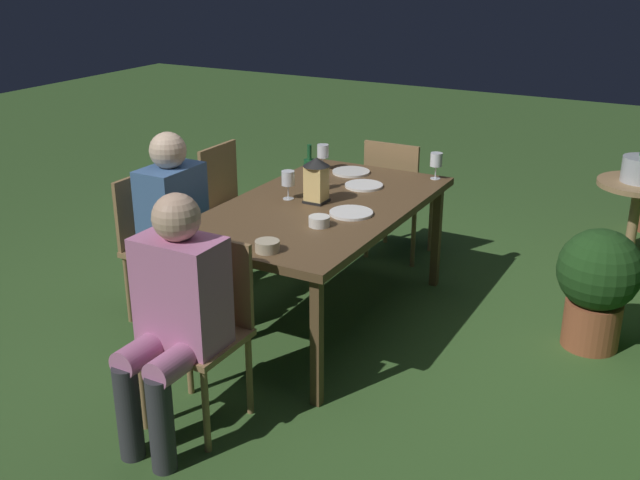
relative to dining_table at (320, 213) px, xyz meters
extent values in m
plane|color=#385B28|center=(0.00, 0.00, -0.68)|extent=(16.00, 16.00, 0.00)
cube|color=brown|center=(0.00, 0.00, 0.03)|extent=(1.75, 0.99, 0.04)
cube|color=brown|center=(-0.81, -0.43, -0.34)|extent=(0.05, 0.05, 0.69)
cube|color=brown|center=(0.81, -0.43, -0.34)|extent=(0.05, 0.05, 0.69)
cube|color=brown|center=(-0.81, 0.43, -0.34)|extent=(0.05, 0.05, 0.69)
cube|color=brown|center=(0.81, 0.43, -0.34)|extent=(0.05, 0.05, 0.69)
cube|color=#937047|center=(-1.20, 0.00, -0.25)|extent=(0.40, 0.42, 0.03)
cube|color=#937047|center=(-1.01, 0.00, -0.02)|extent=(0.03, 0.40, 0.42)
cylinder|color=#937047|center=(-1.37, -0.18, -0.47)|extent=(0.03, 0.03, 0.42)
cylinder|color=#937047|center=(-1.37, 0.18, -0.47)|extent=(0.03, 0.03, 0.42)
cylinder|color=#937047|center=(-1.03, -0.18, -0.47)|extent=(0.03, 0.03, 0.42)
cylinder|color=#937047|center=(-1.03, 0.18, -0.47)|extent=(0.03, 0.03, 0.42)
cube|color=#937047|center=(0.39, -0.82, -0.25)|extent=(0.42, 0.40, 0.03)
cube|color=#937047|center=(0.39, -1.00, -0.02)|extent=(0.40, 0.02, 0.42)
cylinder|color=#937047|center=(0.21, -0.65, -0.47)|extent=(0.03, 0.03, 0.42)
cylinder|color=#937047|center=(0.57, -0.65, -0.47)|extent=(0.03, 0.03, 0.42)
cylinder|color=#937047|center=(0.21, -0.99, -0.47)|extent=(0.03, 0.03, 0.42)
cylinder|color=#937047|center=(0.57, -0.99, -0.47)|extent=(0.03, 0.03, 0.42)
cube|color=#426699|center=(0.39, -0.76, 0.02)|extent=(0.38, 0.24, 0.50)
sphere|color=beige|center=(0.39, -0.76, 0.36)|extent=(0.21, 0.21, 0.21)
cylinder|color=#426699|center=(0.30, -0.62, -0.22)|extent=(0.13, 0.36, 0.13)
cylinder|color=#426699|center=(0.48, -0.62, -0.22)|extent=(0.13, 0.36, 0.13)
cylinder|color=#333338|center=(0.30, -0.46, -0.46)|extent=(0.11, 0.11, 0.45)
cylinder|color=#333338|center=(0.48, -0.46, -0.46)|extent=(0.11, 0.11, 0.45)
cube|color=#937047|center=(-0.39, -0.82, -0.25)|extent=(0.42, 0.40, 0.03)
cube|color=#937047|center=(-0.39, -1.00, -0.02)|extent=(0.40, 0.02, 0.42)
cylinder|color=#937047|center=(-0.57, -0.65, -0.47)|extent=(0.03, 0.03, 0.42)
cylinder|color=#937047|center=(-0.21, -0.65, -0.47)|extent=(0.03, 0.03, 0.42)
cylinder|color=#937047|center=(-0.57, -0.99, -0.47)|extent=(0.03, 0.03, 0.42)
cylinder|color=#937047|center=(-0.21, -0.99, -0.47)|extent=(0.03, 0.03, 0.42)
cube|color=#937047|center=(1.20, 0.00, -0.25)|extent=(0.40, 0.42, 0.03)
cube|color=#937047|center=(1.01, 0.00, -0.02)|extent=(0.03, 0.40, 0.42)
cylinder|color=#937047|center=(1.37, 0.18, -0.47)|extent=(0.03, 0.03, 0.42)
cylinder|color=#937047|center=(1.37, -0.18, -0.47)|extent=(0.03, 0.03, 0.42)
cylinder|color=#937047|center=(1.03, 0.18, -0.47)|extent=(0.03, 0.03, 0.42)
cylinder|color=#937047|center=(1.03, -0.18, -0.47)|extent=(0.03, 0.03, 0.42)
cube|color=#C675A3|center=(1.26, 0.00, 0.02)|extent=(0.24, 0.38, 0.50)
sphere|color=#D1A889|center=(1.26, 0.00, 0.36)|extent=(0.21, 0.21, 0.21)
cylinder|color=#C675A3|center=(1.40, 0.09, -0.22)|extent=(0.36, 0.13, 0.13)
cylinder|color=#C675A3|center=(1.40, -0.09, -0.22)|extent=(0.36, 0.13, 0.13)
cylinder|color=#333338|center=(1.56, 0.09, -0.46)|extent=(0.11, 0.11, 0.45)
cylinder|color=#333338|center=(1.56, -0.09, -0.46)|extent=(0.11, 0.11, 0.45)
cube|color=black|center=(-0.02, -0.04, 0.06)|extent=(0.12, 0.12, 0.01)
cube|color=#F9D17A|center=(-0.02, -0.04, 0.17)|extent=(0.11, 0.11, 0.20)
cone|color=black|center=(-0.02, -0.04, 0.29)|extent=(0.15, 0.15, 0.05)
cylinder|color=#195128|center=(-0.17, -0.17, 0.15)|extent=(0.07, 0.07, 0.20)
cylinder|color=#195128|center=(-0.17, -0.17, 0.30)|extent=(0.03, 0.03, 0.09)
cylinder|color=silver|center=(-0.64, -0.33, 0.05)|extent=(0.06, 0.06, 0.00)
cylinder|color=silver|center=(-0.64, -0.33, 0.10)|extent=(0.01, 0.01, 0.08)
cylinder|color=silver|center=(-0.64, -0.33, 0.18)|extent=(0.08, 0.08, 0.08)
cylinder|color=maroon|center=(-0.64, -0.33, 0.16)|extent=(0.07, 0.07, 0.03)
cylinder|color=silver|center=(0.01, -0.21, 0.05)|extent=(0.06, 0.06, 0.00)
cylinder|color=silver|center=(0.01, -0.21, 0.10)|extent=(0.01, 0.01, 0.08)
cylinder|color=silver|center=(0.01, -0.21, 0.18)|extent=(0.08, 0.08, 0.08)
cylinder|color=maroon|center=(0.01, -0.21, 0.16)|extent=(0.07, 0.07, 0.03)
cylinder|color=silver|center=(-0.80, 0.40, 0.05)|extent=(0.06, 0.06, 0.00)
cylinder|color=silver|center=(-0.80, 0.40, 0.10)|extent=(0.01, 0.01, 0.08)
cylinder|color=silver|center=(-0.80, 0.40, 0.18)|extent=(0.08, 0.08, 0.08)
cylinder|color=maroon|center=(-0.80, 0.40, 0.16)|extent=(0.07, 0.07, 0.03)
cylinder|color=white|center=(-0.43, 0.07, 0.06)|extent=(0.23, 0.23, 0.01)
cylinder|color=white|center=(0.07, 0.23, 0.06)|extent=(0.24, 0.24, 0.01)
cylinder|color=silver|center=(-0.66, -0.13, 0.06)|extent=(0.24, 0.24, 0.01)
cylinder|color=silver|center=(0.32, 0.17, 0.08)|extent=(0.11, 0.11, 0.05)
cylinder|color=#424C1E|center=(0.32, 0.17, 0.09)|extent=(0.10, 0.10, 0.02)
cylinder|color=#BCAD8E|center=(0.75, 0.12, 0.08)|extent=(0.12, 0.12, 0.05)
cylinder|color=tan|center=(0.75, 0.12, 0.09)|extent=(0.10, 0.10, 0.02)
cylinder|color=#9E7A51|center=(-1.72, 1.51, -0.07)|extent=(0.55, 0.55, 0.03)
cylinder|color=#9E7A51|center=(-1.72, 1.51, -0.38)|extent=(0.07, 0.07, 0.60)
cylinder|color=#9E7A51|center=(-1.72, 1.51, -0.67)|extent=(0.41, 0.41, 0.02)
cylinder|color=#9E5133|center=(-0.45, 1.49, -0.55)|extent=(0.31, 0.31, 0.27)
sphere|color=#1E4219|center=(-0.45, 1.49, -0.22)|extent=(0.46, 0.46, 0.46)
camera|label=1|loc=(3.57, 1.96, 1.42)|focal=42.19mm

